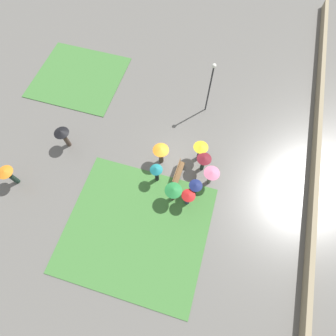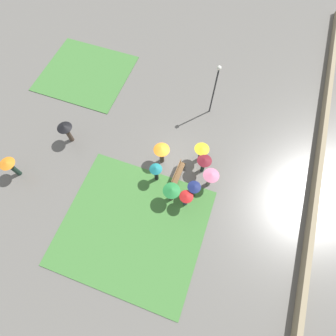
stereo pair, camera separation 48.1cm
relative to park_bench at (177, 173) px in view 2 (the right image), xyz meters
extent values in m
plane|color=#66635E|center=(1.03, 0.83, -0.48)|extent=(90.00, 90.00, 0.00)
cube|color=#427A38|center=(-4.75, 1.64, -0.45)|extent=(8.83, 9.66, 0.06)
cube|color=#427A38|center=(6.92, 11.34, -0.45)|extent=(7.10, 7.74, 0.06)
cube|color=gray|center=(1.03, -9.86, -0.06)|extent=(45.00, 0.35, 0.83)
cube|color=brown|center=(0.00, -0.07, -0.05)|extent=(1.98, 0.50, 0.05)
cube|color=brown|center=(0.00, 0.11, 0.20)|extent=(1.96, 0.13, 0.45)
cube|color=#383D42|center=(-0.88, -0.04, -0.28)|extent=(0.09, 0.38, 0.40)
cube|color=#383D42|center=(0.88, -0.11, -0.28)|extent=(0.09, 0.38, 0.40)
cylinder|color=#2D2D30|center=(6.63, -0.64, 1.86)|extent=(0.12, 0.12, 4.67)
sphere|color=white|center=(6.63, -0.64, 4.35)|extent=(0.32, 0.32, 0.32)
cylinder|color=black|center=(-1.12, -1.54, 0.08)|extent=(0.33, 0.33, 1.11)
sphere|color=tan|center=(-1.12, -1.54, 0.74)|extent=(0.21, 0.21, 0.21)
cylinder|color=#4C4C4F|center=(-1.12, -1.54, 1.02)|extent=(0.02, 0.02, 0.35)
cone|color=navy|center=(-1.12, -1.54, 1.29)|extent=(0.93, 0.93, 0.18)
cylinder|color=#1E3328|center=(1.04, -1.63, 0.08)|extent=(0.38, 0.38, 1.10)
sphere|color=brown|center=(1.04, -1.63, 0.73)|extent=(0.21, 0.21, 0.21)
cylinder|color=#4C4C4F|center=(1.04, -1.63, 1.01)|extent=(0.02, 0.02, 0.35)
cone|color=maroon|center=(1.04, -1.63, 1.29)|extent=(1.07, 1.07, 0.22)
cylinder|color=black|center=(1.89, -1.19, 0.08)|extent=(0.37, 0.37, 1.11)
sphere|color=brown|center=(1.89, -1.19, 0.74)|extent=(0.21, 0.21, 0.21)
cylinder|color=#4C4C4F|center=(1.89, -1.19, 1.02)|extent=(0.02, 0.02, 0.35)
cone|color=gold|center=(1.89, -1.19, 1.29)|extent=(1.10, 1.10, 0.18)
cylinder|color=slate|center=(0.11, -2.40, 0.08)|extent=(0.42, 0.42, 1.10)
sphere|color=beige|center=(0.11, -2.40, 0.73)|extent=(0.21, 0.21, 0.21)
cylinder|color=#4C4C4F|center=(0.11, -2.40, 1.01)|extent=(0.02, 0.02, 0.35)
cone|color=pink|center=(0.11, -2.40, 1.29)|extent=(1.14, 1.14, 0.22)
cylinder|color=#47382D|center=(0.79, 1.53, 0.12)|extent=(0.36, 0.36, 1.19)
sphere|color=beige|center=(0.79, 1.53, 0.83)|extent=(0.23, 0.23, 0.23)
cylinder|color=#4C4C4F|center=(0.79, 1.53, 1.11)|extent=(0.02, 0.02, 0.35)
cone|color=orange|center=(0.79, 1.53, 1.43)|extent=(1.18, 1.18, 0.27)
cylinder|color=#282D47|center=(-1.90, -1.24, 0.02)|extent=(0.46, 0.46, 1.00)
sphere|color=tan|center=(-1.90, -1.24, 0.62)|extent=(0.19, 0.19, 0.19)
cylinder|color=#4C4C4F|center=(-1.90, -1.24, 0.89)|extent=(0.02, 0.02, 0.35)
cone|color=red|center=(-1.90, -1.24, 1.16)|extent=(0.95, 0.95, 0.20)
cylinder|color=black|center=(-0.78, 1.38, 0.11)|extent=(0.41, 0.41, 1.18)
sphere|color=tan|center=(-0.78, 1.38, 0.81)|extent=(0.21, 0.21, 0.21)
cylinder|color=#4C4C4F|center=(-0.78, 1.38, 1.09)|extent=(0.02, 0.02, 0.35)
cone|color=#197075|center=(-0.78, 1.38, 1.40)|extent=(0.90, 0.90, 0.25)
cylinder|color=#47382D|center=(-1.89, -0.18, 0.08)|extent=(0.39, 0.39, 1.10)
sphere|color=beige|center=(-1.89, -0.18, 0.74)|extent=(0.22, 0.22, 0.22)
cylinder|color=#4C4C4F|center=(-1.89, -0.18, 1.02)|extent=(0.02, 0.02, 0.35)
cone|color=#237A38|center=(-1.89, -0.18, 1.32)|extent=(1.20, 1.20, 0.25)
cylinder|color=#1E3328|center=(-3.91, 11.38, 0.12)|extent=(0.47, 0.47, 1.19)
sphere|color=brown|center=(-3.91, 11.38, 0.81)|extent=(0.21, 0.21, 0.21)
cylinder|color=#4C4C4F|center=(-3.91, 11.38, 1.09)|extent=(0.02, 0.02, 0.35)
cone|color=orange|center=(-3.91, 11.38, 1.36)|extent=(1.10, 1.10, 0.19)
cylinder|color=#47382D|center=(0.11, 9.06, 0.12)|extent=(0.43, 0.43, 1.18)
sphere|color=#997051|center=(0.11, 9.06, 0.82)|extent=(0.22, 0.22, 0.22)
cylinder|color=#4C4C4F|center=(0.11, 9.06, 1.10)|extent=(0.02, 0.02, 0.35)
cone|color=black|center=(0.11, 9.06, 1.40)|extent=(1.13, 1.13, 0.25)
camera|label=1|loc=(-7.84, -1.55, 17.81)|focal=28.00mm
camera|label=2|loc=(-7.69, -2.01, 17.81)|focal=28.00mm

